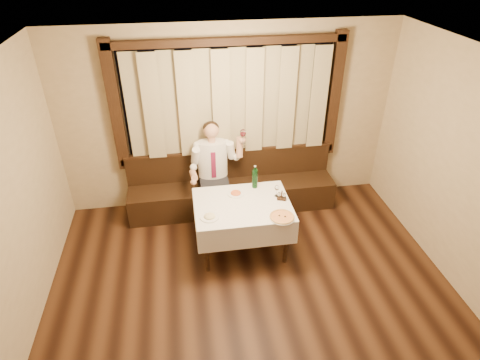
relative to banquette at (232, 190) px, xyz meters
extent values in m
cube|color=black|center=(0.00, -2.72, -0.32)|extent=(5.00, 6.00, 0.01)
cube|color=silver|center=(0.00, -2.72, 2.49)|extent=(5.00, 6.00, 0.01)
cube|color=tan|center=(0.00, 0.28, 1.09)|extent=(5.00, 0.01, 2.80)
cube|color=black|center=(0.00, 0.26, 1.39)|extent=(3.00, 0.02, 1.60)
cube|color=orange|center=(-0.70, 0.25, 1.09)|extent=(0.50, 0.01, 0.40)
cube|color=black|center=(0.00, 0.22, 0.54)|extent=(3.30, 0.12, 0.10)
cube|color=black|center=(0.00, 0.22, 2.24)|extent=(3.30, 0.12, 0.10)
cube|color=black|center=(-1.60, 0.22, 1.39)|extent=(0.16, 0.12, 1.90)
cube|color=black|center=(1.60, 0.22, 1.39)|extent=(0.16, 0.12, 1.90)
cube|color=#998B62|center=(0.00, 0.16, 1.39)|extent=(2.90, 0.08, 1.55)
cube|color=black|center=(0.00, -0.04, -0.09)|extent=(3.20, 0.60, 0.45)
cube|color=black|center=(0.00, 0.20, 0.36)|extent=(3.20, 0.12, 0.45)
cube|color=black|center=(0.00, 0.20, 0.61)|extent=(3.20, 0.14, 0.04)
cylinder|color=black|center=(-0.52, -1.39, 0.04)|extent=(0.06, 0.06, 0.71)
cylinder|color=black|center=(0.52, -1.39, 0.04)|extent=(0.06, 0.06, 0.71)
cylinder|color=black|center=(-0.52, -0.65, 0.04)|extent=(0.06, 0.06, 0.71)
cylinder|color=black|center=(0.52, -0.65, 0.04)|extent=(0.06, 0.06, 0.71)
cube|color=black|center=(0.00, -1.02, 0.42)|extent=(1.20, 0.90, 0.04)
cube|color=white|center=(0.00, -1.02, 0.44)|extent=(1.26, 0.96, 0.01)
cube|color=white|center=(0.00, -1.50, 0.27)|extent=(1.26, 0.01, 0.35)
cube|color=white|center=(0.00, -0.54, 0.27)|extent=(1.26, 0.01, 0.35)
cube|color=white|center=(-0.63, -1.02, 0.27)|extent=(0.01, 0.96, 0.35)
cube|color=white|center=(0.63, -1.02, 0.27)|extent=(0.01, 0.96, 0.35)
cylinder|color=white|center=(0.44, -1.40, 0.45)|extent=(0.33, 0.33, 0.01)
cylinder|color=#D3501F|center=(0.44, -1.40, 0.46)|extent=(0.30, 0.30, 0.01)
torus|color=tan|center=(0.44, -1.40, 0.46)|extent=(0.31, 0.31, 0.02)
sphere|color=black|center=(0.41, -1.38, 0.47)|extent=(0.02, 0.02, 0.02)
sphere|color=black|center=(0.48, -1.41, 0.47)|extent=(0.02, 0.02, 0.02)
cylinder|color=white|center=(-0.05, -0.79, 0.45)|extent=(0.23, 0.23, 0.01)
ellipsoid|color=#C4551F|center=(-0.05, -0.79, 0.49)|extent=(0.14, 0.14, 0.06)
cylinder|color=white|center=(-0.46, -1.25, 0.45)|extent=(0.24, 0.24, 0.01)
ellipsoid|color=beige|center=(-0.46, -1.25, 0.49)|extent=(0.15, 0.15, 0.07)
cylinder|color=#0F4818|center=(0.24, -0.66, 0.59)|extent=(0.08, 0.08, 0.28)
cylinder|color=#0F4818|center=(0.24, -0.66, 0.75)|extent=(0.03, 0.03, 0.06)
cylinder|color=silver|center=(0.24, -0.66, 0.78)|extent=(0.03, 0.03, 0.01)
cylinder|color=white|center=(0.48, -0.92, 0.45)|extent=(0.06, 0.06, 0.01)
cylinder|color=white|center=(0.48, -0.92, 0.50)|extent=(0.01, 0.01, 0.09)
ellipsoid|color=white|center=(0.48, -0.92, 0.58)|extent=(0.06, 0.06, 0.08)
cube|color=black|center=(0.53, -1.01, 0.46)|extent=(0.13, 0.10, 0.04)
cube|color=black|center=(0.53, -1.01, 0.53)|extent=(0.03, 0.06, 0.09)
cylinder|color=white|center=(0.50, -1.00, 0.51)|extent=(0.03, 0.03, 0.07)
cylinder|color=silver|center=(0.50, -1.00, 0.55)|extent=(0.03, 0.03, 0.01)
cylinder|color=white|center=(0.56, -1.03, 0.51)|extent=(0.03, 0.03, 0.07)
cylinder|color=silver|center=(0.56, -1.03, 0.55)|extent=(0.03, 0.03, 0.01)
cube|color=black|center=(-0.29, -0.17, 0.22)|extent=(0.42, 0.48, 0.17)
cube|color=black|center=(-0.40, -0.40, -0.09)|extent=(0.12, 0.13, 0.45)
cube|color=black|center=(-0.17, -0.40, -0.09)|extent=(0.12, 0.13, 0.45)
ellipsoid|color=white|center=(-0.29, -0.01, 0.59)|extent=(0.44, 0.27, 0.57)
cube|color=maroon|center=(-0.29, -0.15, 0.56)|extent=(0.07, 0.01, 0.42)
cylinder|color=tan|center=(-0.29, -0.01, 0.92)|extent=(0.11, 0.11, 0.08)
sphere|color=tan|center=(-0.29, -0.01, 1.06)|extent=(0.22, 0.22, 0.22)
ellipsoid|color=black|center=(-0.29, 0.02, 1.09)|extent=(0.23, 0.23, 0.17)
sphere|color=white|center=(-0.50, -0.01, 0.83)|extent=(0.14, 0.14, 0.14)
sphere|color=white|center=(-0.08, -0.01, 0.83)|extent=(0.14, 0.14, 0.14)
sphere|color=tan|center=(-0.61, -0.44, 0.48)|extent=(0.09, 0.09, 0.09)
sphere|color=tan|center=(0.13, -0.19, 0.96)|extent=(0.10, 0.10, 0.10)
cylinder|color=white|center=(0.13, -0.22, 1.01)|extent=(0.01, 0.01, 0.12)
ellipsoid|color=white|center=(0.13, -0.22, 1.10)|extent=(0.09, 0.09, 0.11)
ellipsoid|color=#4C070F|center=(0.13, -0.22, 1.07)|extent=(0.07, 0.07, 0.06)
camera|label=1|loc=(-0.71, -5.27, 3.50)|focal=30.00mm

